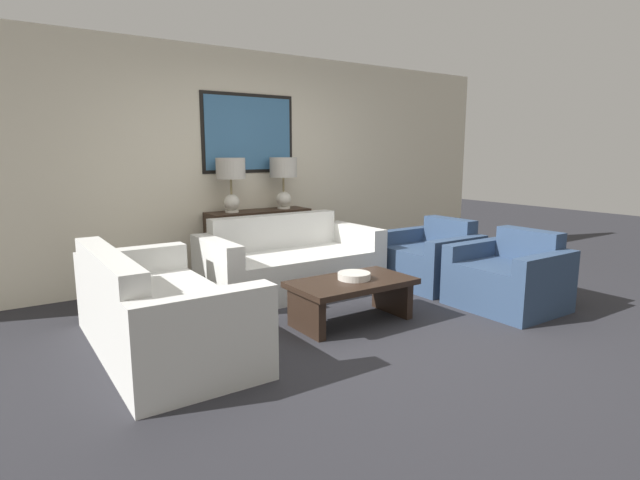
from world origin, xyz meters
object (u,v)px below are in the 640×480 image
armchair_near_back_wall (431,261)px  decorative_bowl (354,276)px  couch_by_back_wall (290,265)px  coffee_table (352,291)px  console_table (259,244)px  table_lamp_left (231,175)px  couch_by_side (158,314)px  armchair_near_camera (509,279)px  table_lamp_right (283,174)px

armchair_near_back_wall → decorative_bowl: bearing=-161.6°
couch_by_back_wall → coffee_table: size_ratio=1.74×
coffee_table → console_table: bearing=87.7°
table_lamp_left → couch_by_side: bearing=-130.1°
console_table → armchair_near_back_wall: (1.45, -1.38, -0.13)m
couch_by_side → console_table: bearing=43.4°
couch_by_back_wall → armchair_near_camera: (1.45, -1.70, -0.01)m
coffee_table → armchair_near_back_wall: (1.52, 0.51, -0.00)m
console_table → couch_by_side: (-1.67, -1.58, -0.12)m
decorative_bowl → couch_by_back_wall: bearing=88.1°
table_lamp_right → table_lamp_left: bearing=180.0°
table_lamp_right → decorative_bowl: bearing=-101.4°
table_lamp_left → table_lamp_right: 0.68m
table_lamp_left → armchair_near_back_wall: table_lamp_left is taller
table_lamp_right → couch_by_side: table_lamp_right is taller
console_table → decorative_bowl: (-0.04, -1.88, 0.01)m
couch_by_side → armchair_near_camera: couch_by_side is taller
table_lamp_left → table_lamp_right: size_ratio=1.00×
table_lamp_right → armchair_near_back_wall: 2.01m
coffee_table → armchair_near_camera: (1.52, -0.51, -0.00)m
table_lamp_right → couch_by_back_wall: (-0.34, -0.71, -0.94)m
armchair_near_camera → console_table: bearing=121.0°
couch_by_side → decorative_bowl: (1.63, -0.30, 0.13)m
table_lamp_right → armchair_near_back_wall: size_ratio=0.66×
console_table → couch_by_side: console_table is taller
couch_by_back_wall → couch_by_side: same height
coffee_table → table_lamp_right: bearing=77.6°
couch_by_side → couch_by_back_wall: bearing=27.6°
armchair_near_back_wall → coffee_table: bearing=-161.5°
couch_by_back_wall → decorative_bowl: bearing=-91.9°
decorative_bowl → console_table: bearing=88.8°
armchair_near_camera → couch_by_side: bearing=165.2°
couch_by_back_wall → couch_by_side: size_ratio=1.00×
couch_by_side → armchair_near_back_wall: size_ratio=2.04×
decorative_bowl → table_lamp_right: bearing=78.6°
couch_by_back_wall → table_lamp_left: bearing=115.7°
couch_by_side → armchair_near_back_wall: (3.12, 0.20, -0.01)m
table_lamp_right → decorative_bowl: table_lamp_right is taller
couch_by_back_wall → couch_by_side: (-1.67, -0.87, 0.00)m
armchair_near_back_wall → table_lamp_left: bearing=142.2°
console_table → coffee_table: (-0.08, -1.89, -0.12)m
armchair_near_camera → couch_by_back_wall: bearing=130.5°
couch_by_back_wall → armchair_near_back_wall: size_ratio=2.04×
decorative_bowl → armchair_near_camera: bearing=-19.4°
console_table → couch_by_side: bearing=-136.6°
console_table → armchair_near_camera: console_table is taller
couch_by_back_wall → armchair_near_back_wall: bearing=-25.1°
couch_by_back_wall → decorative_bowl: couch_by_back_wall is taller
couch_by_side → decorative_bowl: bearing=-10.3°
couch_by_back_wall → coffee_table: (-0.08, -1.19, -0.00)m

